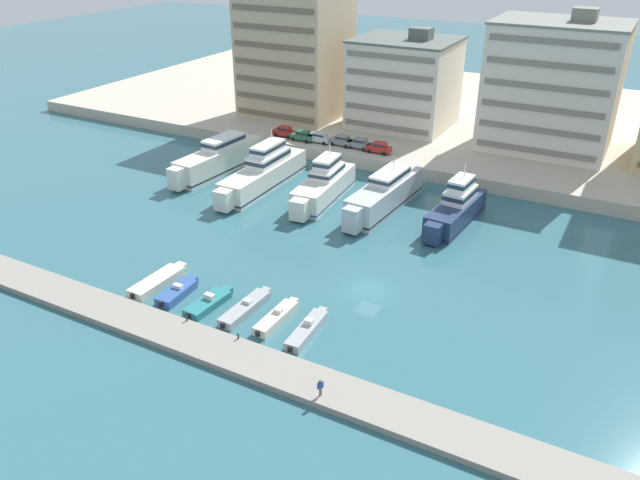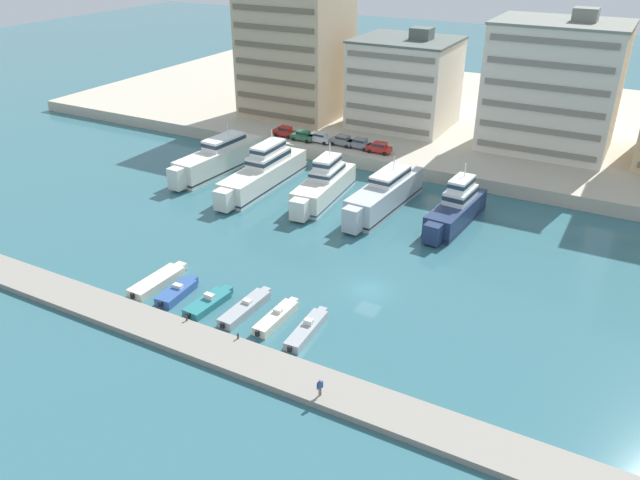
% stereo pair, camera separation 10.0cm
% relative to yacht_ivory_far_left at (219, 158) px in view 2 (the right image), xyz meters
% --- Properties ---
extents(ground_plane, '(400.00, 400.00, 0.00)m').
position_rel_yacht_ivory_far_left_xyz_m(ground_plane, '(36.15, -21.41, -2.26)').
color(ground_plane, '#336670').
extents(quay_promenade, '(180.00, 70.00, 2.07)m').
position_rel_yacht_ivory_far_left_xyz_m(quay_promenade, '(36.15, 46.83, -1.23)').
color(quay_promenade, '#BCB29E').
rests_on(quay_promenade, ground).
extents(pier_dock, '(120.00, 4.52, 0.62)m').
position_rel_yacht_ivory_far_left_xyz_m(pier_dock, '(36.15, -38.28, -1.95)').
color(pier_dock, gray).
rests_on(pier_dock, ground).
extents(yacht_ivory_far_left, '(5.21, 20.43, 7.28)m').
position_rel_yacht_ivory_far_left_xyz_m(yacht_ivory_far_left, '(0.00, 0.00, 0.00)').
color(yacht_ivory_far_left, silver).
rests_on(yacht_ivory_far_left, ground).
extents(yacht_ivory_left, '(4.48, 21.64, 8.24)m').
position_rel_yacht_ivory_far_left_xyz_m(yacht_ivory_left, '(9.76, -1.82, 0.07)').
color(yacht_ivory_left, silver).
rests_on(yacht_ivory_left, ground).
extents(yacht_ivory_mid_left, '(5.33, 17.49, 7.86)m').
position_rel_yacht_ivory_far_left_xyz_m(yacht_ivory_mid_left, '(20.00, -1.77, -0.07)').
color(yacht_ivory_mid_left, silver).
rests_on(yacht_ivory_mid_left, ground).
extents(yacht_silver_center_left, '(5.01, 19.71, 6.98)m').
position_rel_yacht_ivory_far_left_xyz_m(yacht_silver_center_left, '(29.05, -0.75, -0.08)').
color(yacht_silver_center_left, silver).
rests_on(yacht_silver_center_left, ground).
extents(yacht_navy_center, '(4.77, 15.97, 7.92)m').
position_rel_yacht_ivory_far_left_xyz_m(yacht_navy_center, '(39.21, -0.45, -0.10)').
color(yacht_navy_center, navy).
rests_on(yacht_navy_center, ground).
extents(motorboat_cream_far_left, '(2.40, 8.21, 0.92)m').
position_rel_yacht_ivory_far_left_xyz_m(motorboat_cream_far_left, '(15.07, -31.56, -1.80)').
color(motorboat_cream_far_left, beige).
rests_on(motorboat_cream_far_left, ground).
extents(motorboat_blue_left, '(2.23, 6.20, 1.33)m').
position_rel_yacht_ivory_far_left_xyz_m(motorboat_blue_left, '(18.50, -32.35, -1.77)').
color(motorboat_blue_left, '#33569E').
rests_on(motorboat_blue_left, ground).
extents(motorboat_teal_mid_left, '(2.38, 6.67, 1.34)m').
position_rel_yacht_ivory_far_left_xyz_m(motorboat_teal_mid_left, '(22.68, -32.32, -1.84)').
color(motorboat_teal_mid_left, teal).
rests_on(motorboat_teal_mid_left, ground).
extents(motorboat_grey_center_left, '(1.91, 8.05, 1.25)m').
position_rel_yacht_ivory_far_left_xyz_m(motorboat_grey_center_left, '(26.72, -31.40, -1.80)').
color(motorboat_grey_center_left, '#9EA3A8').
rests_on(motorboat_grey_center_left, ground).
extents(motorboat_cream_center, '(1.68, 7.13, 1.32)m').
position_rel_yacht_ivory_far_left_xyz_m(motorboat_cream_center, '(30.45, -31.31, -1.79)').
color(motorboat_cream_center, beige).
rests_on(motorboat_cream_center, ground).
extents(motorboat_grey_center_right, '(1.93, 7.66, 1.43)m').
position_rel_yacht_ivory_far_left_xyz_m(motorboat_grey_center_right, '(34.20, -31.64, -1.80)').
color(motorboat_grey_center_right, '#9EA3A8').
rests_on(motorboat_grey_center_right, ground).
extents(car_red_far_left, '(4.15, 2.03, 1.80)m').
position_rel_yacht_ivory_far_left_xyz_m(car_red_far_left, '(3.01, 15.23, 0.78)').
color(car_red_far_left, red).
rests_on(car_red_far_left, quay_promenade).
extents(car_green_left, '(4.12, 1.97, 1.80)m').
position_rel_yacht_ivory_far_left_xyz_m(car_green_left, '(7.01, 14.66, 0.78)').
color(car_green_left, '#2D6642').
rests_on(car_green_left, quay_promenade).
extents(car_silver_mid_left, '(4.14, 2.01, 1.80)m').
position_rel_yacht_ivory_far_left_xyz_m(car_silver_mid_left, '(10.15, 15.16, 0.78)').
color(car_silver_mid_left, '#B7BCC1').
rests_on(car_silver_mid_left, quay_promenade).
extents(car_grey_center_left, '(4.20, 2.12, 1.80)m').
position_rel_yacht_ivory_far_left_xyz_m(car_grey_center_left, '(14.19, 15.59, 0.78)').
color(car_grey_center_left, slate).
rests_on(car_grey_center_left, quay_promenade).
extents(car_grey_center, '(4.18, 2.09, 1.80)m').
position_rel_yacht_ivory_far_left_xyz_m(car_grey_center, '(17.49, 15.53, 0.78)').
color(car_grey_center, slate).
rests_on(car_grey_center, quay_promenade).
extents(car_red_center_right, '(4.11, 1.95, 1.80)m').
position_rel_yacht_ivory_far_left_xyz_m(car_red_center_right, '(21.20, 15.19, 0.78)').
color(car_red_center_right, red).
rests_on(car_red_center_right, quay_promenade).
extents(apartment_block_far_left, '(18.40, 15.73, 27.42)m').
position_rel_yacht_ivory_far_left_xyz_m(apartment_block_far_left, '(-2.56, 28.83, 12.57)').
color(apartment_block_far_left, '#C6AD89').
rests_on(apartment_block_far_left, quay_promenade).
extents(apartment_block_left, '(17.55, 15.51, 17.56)m').
position_rel_yacht_ivory_far_left_xyz_m(apartment_block_left, '(18.53, 31.92, 7.64)').
color(apartment_block_left, silver).
rests_on(apartment_block_left, quay_promenade).
extents(apartment_block_mid_left, '(20.33, 15.08, 22.39)m').
position_rel_yacht_ivory_far_left_xyz_m(apartment_block_mid_left, '(44.22, 30.99, 10.05)').
color(apartment_block_mid_left, silver).
rests_on(apartment_block_mid_left, quay_promenade).
extents(pedestrian_near_edge, '(0.41, 0.57, 1.65)m').
position_rel_yacht_ivory_far_left_xyz_m(pedestrian_near_edge, '(39.95, -39.54, -0.66)').
color(pedestrian_near_edge, '#7A6B56').
rests_on(pedestrian_near_edge, pier_dock).
extents(bollard_west, '(0.20, 0.20, 0.61)m').
position_rel_yacht_ivory_far_left_xyz_m(bollard_west, '(23.03, -36.27, -1.32)').
color(bollard_west, '#2D2D33').
rests_on(bollard_west, pier_dock).
extents(bollard_west_mid, '(0.20, 0.20, 0.61)m').
position_rel_yacht_ivory_far_left_xyz_m(bollard_west_mid, '(29.26, -36.27, -1.32)').
color(bollard_west_mid, '#2D2D33').
rests_on(bollard_west_mid, pier_dock).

